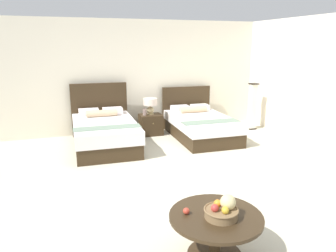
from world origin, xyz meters
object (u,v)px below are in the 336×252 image
at_px(table_lamp, 150,104).
at_px(floor_lamp_corner, 252,107).
at_px(bed_near_corner, 200,125).
at_px(fruit_bowl, 223,210).
at_px(bed_near_window, 105,132).
at_px(loose_apple, 186,211).
at_px(vase, 145,112).
at_px(coffee_table, 216,226).
at_px(nightstand, 151,125).

relative_size(table_lamp, floor_lamp_corner, 0.33).
xyz_separation_m(bed_near_corner, table_lamp, (-1.05, 0.60, 0.48)).
bearing_deg(table_lamp, fruit_bowl, -97.43).
xyz_separation_m(bed_near_window, loose_apple, (0.25, -4.03, 0.18)).
bearing_deg(bed_near_window, vase, 27.70).
bearing_deg(loose_apple, floor_lamp_corner, 50.19).
height_order(table_lamp, floor_lamp_corner, floor_lamp_corner).
distance_m(table_lamp, floor_lamp_corner, 2.65).
height_order(table_lamp, vase, table_lamp).
height_order(vase, fruit_bowl, fruit_bowl).
distance_m(bed_near_window, loose_apple, 4.04).
distance_m(table_lamp, coffee_table, 4.82).
height_order(bed_near_window, floor_lamp_corner, bed_near_window).
relative_size(bed_near_window, loose_apple, 31.12).
relative_size(bed_near_window, bed_near_corner, 0.99).
relative_size(nightstand, table_lamp, 1.36).
relative_size(coffee_table, fruit_bowl, 2.74).
relative_size(bed_near_corner, coffee_table, 2.27).
height_order(nightstand, table_lamp, table_lamp).
bearing_deg(bed_near_corner, loose_apple, -116.29).
bearing_deg(vase, floor_lamp_corner, -5.94).
height_order(bed_near_window, nightstand, bed_near_window).
bearing_deg(table_lamp, floor_lamp_corner, -7.59).
bearing_deg(bed_near_corner, fruit_bowl, -111.70).
distance_m(bed_near_window, bed_near_corner, 2.24).
height_order(vase, coffee_table, vase).
distance_m(bed_near_corner, vase, 1.35).
relative_size(loose_apple, floor_lamp_corner, 0.06).
distance_m(bed_near_corner, nightstand, 1.20).
relative_size(table_lamp, coffee_table, 0.41).
bearing_deg(fruit_bowl, bed_near_corner, 68.30).
xyz_separation_m(table_lamp, floor_lamp_corner, (2.63, -0.35, -0.17)).
relative_size(bed_near_corner, table_lamp, 5.58).
distance_m(fruit_bowl, floor_lamp_corner, 5.52).
xyz_separation_m(bed_near_window, bed_near_corner, (2.24, 0.00, -0.04)).
bearing_deg(loose_apple, table_lamp, 78.48).
bearing_deg(coffee_table, vase, 83.83).
height_order(nightstand, floor_lamp_corner, floor_lamp_corner).
bearing_deg(nightstand, loose_apple, -101.57).
distance_m(coffee_table, loose_apple, 0.34).
xyz_separation_m(fruit_bowl, floor_lamp_corner, (3.25, 4.46, 0.04)).
bearing_deg(table_lamp, bed_near_corner, -30.05).
height_order(coffee_table, loose_apple, loose_apple).
relative_size(bed_near_corner, vase, 14.09).
bearing_deg(table_lamp, bed_near_window, -153.20).
xyz_separation_m(bed_near_corner, fruit_bowl, (-1.67, -4.20, 0.27)).
xyz_separation_m(nightstand, floor_lamp_corner, (2.63, -0.33, 0.34)).
bearing_deg(bed_near_window, coffee_table, -82.69).
xyz_separation_m(table_lamp, vase, (-0.16, -0.06, -0.18)).
xyz_separation_m(coffee_table, fruit_bowl, (0.04, -0.06, 0.21)).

